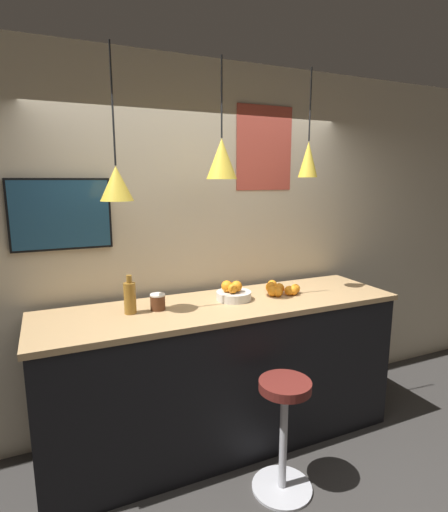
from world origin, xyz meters
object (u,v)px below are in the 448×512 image
object	(u,v)px
fruit_bowl	(233,293)
mounted_tv	(61,214)
bar_stool	(284,421)
spread_jar	(158,302)
juice_bottle	(130,297)

from	to	relation	value
fruit_bowl	mounted_tv	size ratio (longest dim) A/B	0.39
bar_stool	mounted_tv	world-z (taller)	mounted_tv
bar_stool	spread_jar	world-z (taller)	spread_jar
juice_bottle	mounted_tv	size ratio (longest dim) A/B	0.40
bar_stool	mounted_tv	size ratio (longest dim) A/B	1.14
mounted_tv	spread_jar	bearing A→B (deg)	-33.34
juice_bottle	mounted_tv	xyz separation A→B (m)	(-0.38, 0.37, 0.54)
fruit_bowl	bar_stool	bearing A→B (deg)	-86.09
spread_jar	bar_stool	bearing A→B (deg)	-47.25
bar_stool	fruit_bowl	xyz separation A→B (m)	(-0.05, 0.67, 0.67)
spread_jar	fruit_bowl	bearing A→B (deg)	0.05
juice_bottle	spread_jar	size ratio (longest dim) A/B	2.36
bar_stool	juice_bottle	distance (m)	1.28
juice_bottle	spread_jar	xyz separation A→B (m)	(0.19, 0.00, -0.06)
juice_bottle	spread_jar	distance (m)	0.20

